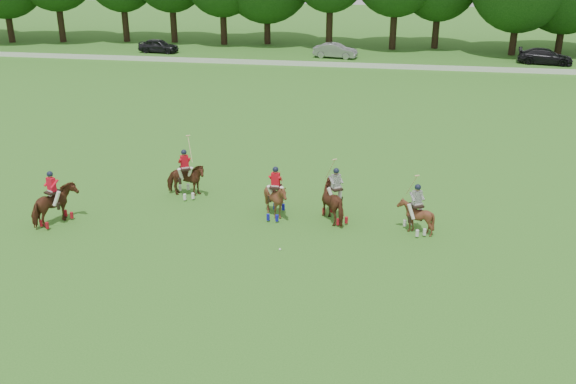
# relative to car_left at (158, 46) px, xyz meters

# --- Properties ---
(ground) EXTENTS (180.00, 180.00, 0.00)m
(ground) POSITION_rel_car_left_xyz_m (17.00, -42.50, -0.69)
(ground) COLOR #306C1F
(ground) RESTS_ON ground
(boundary_rail) EXTENTS (120.00, 0.10, 0.44)m
(boundary_rail) POSITION_rel_car_left_xyz_m (17.00, -4.50, -0.47)
(boundary_rail) COLOR white
(boundary_rail) RESTS_ON ground
(car_left) EXTENTS (4.19, 1.97, 1.39)m
(car_left) POSITION_rel_car_left_xyz_m (0.00, 0.00, 0.00)
(car_left) COLOR black
(car_left) RESTS_ON ground
(car_mid) EXTENTS (4.43, 2.09, 1.40)m
(car_mid) POSITION_rel_car_left_xyz_m (18.14, 0.00, 0.01)
(car_mid) COLOR gray
(car_mid) RESTS_ON ground
(car_right) EXTENTS (5.18, 2.84, 1.42)m
(car_right) POSITION_rel_car_left_xyz_m (37.84, 0.00, 0.02)
(car_right) COLOR black
(car_right) RESTS_ON ground
(polo_red_a) EXTENTS (1.71, 2.24, 2.42)m
(polo_red_a) POSITION_rel_car_left_xyz_m (9.70, -40.09, 0.19)
(polo_red_a) COLOR #542816
(polo_red_a) RESTS_ON ground
(polo_red_b) EXTENTS (2.07, 1.98, 2.87)m
(polo_red_b) POSITION_rel_car_left_xyz_m (14.31, -36.22, 0.14)
(polo_red_b) COLOR #542816
(polo_red_b) RESTS_ON ground
(polo_red_c) EXTENTS (1.43, 1.58, 2.35)m
(polo_red_c) POSITION_rel_car_left_xyz_m (18.93, -37.86, 0.16)
(polo_red_c) COLOR #542816
(polo_red_c) RESTS_ON ground
(polo_stripe_a) EXTENTS (1.92, 2.21, 2.96)m
(polo_stripe_a) POSITION_rel_car_left_xyz_m (21.55, -37.80, 0.19)
(polo_stripe_a) COLOR #542816
(polo_stripe_a) RESTS_ON ground
(polo_stripe_b) EXTENTS (1.64, 1.70, 2.70)m
(polo_stripe_b) POSITION_rel_car_left_xyz_m (24.97, -38.49, 0.07)
(polo_stripe_b) COLOR #542816
(polo_stripe_b) RESTS_ON ground
(polo_ball) EXTENTS (0.09, 0.09, 0.09)m
(polo_ball) POSITION_rel_car_left_xyz_m (19.66, -41.01, -0.65)
(polo_ball) COLOR white
(polo_ball) RESTS_ON ground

